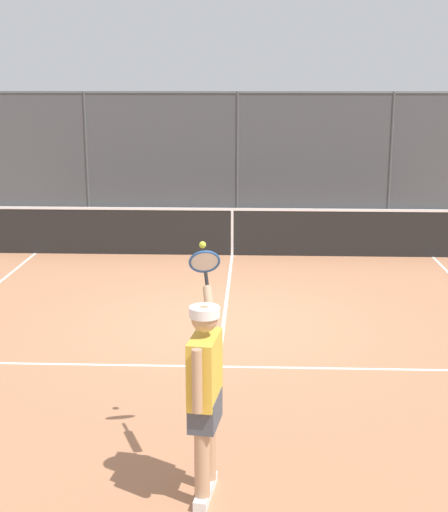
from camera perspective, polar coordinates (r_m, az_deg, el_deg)
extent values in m
plane|color=#B27551|center=(10.74, -0.02, -5.14)|extent=(60.00, 60.00, 0.00)
cube|color=white|center=(9.14, -0.46, -8.62)|extent=(6.24, 0.05, 0.01)
cube|color=white|center=(11.88, 0.22, -3.25)|extent=(0.05, 5.82, 0.01)
cylinder|color=#474C51|center=(18.96, 12.88, 7.66)|extent=(0.07, 0.07, 3.14)
cylinder|color=#474C51|center=(18.65, 1.05, 7.91)|extent=(0.07, 0.07, 3.14)
cylinder|color=#474C51|center=(19.13, -10.69, 7.82)|extent=(0.07, 0.07, 3.14)
cylinder|color=#474C51|center=(18.56, 1.07, 12.61)|extent=(15.42, 0.05, 0.05)
cube|color=#474C51|center=(18.65, 1.05, 7.91)|extent=(15.42, 0.02, 3.14)
cube|color=#235B2D|center=(19.32, 1.09, 7.39)|extent=(18.42, 0.90, 2.65)
cube|color=silver|center=(18.69, 1.02, 3.29)|extent=(16.42, 0.18, 0.15)
cube|color=black|center=(14.58, 0.64, 1.81)|extent=(10.18, 0.02, 0.91)
cube|color=white|center=(14.49, 0.65, 3.66)|extent=(10.18, 0.04, 0.05)
cube|color=white|center=(14.58, 0.64, 1.81)|extent=(0.05, 0.04, 0.91)
cube|color=silver|center=(6.45, -1.69, -18.48)|extent=(0.14, 0.27, 0.09)
cylinder|color=tan|center=(6.23, -1.72, -15.07)|extent=(0.13, 0.13, 0.79)
cube|color=silver|center=(6.67, -1.20, -17.28)|extent=(0.14, 0.27, 0.09)
cylinder|color=tan|center=(6.46, -1.22, -13.94)|extent=(0.13, 0.13, 0.79)
cube|color=#474C56|center=(6.20, -1.49, -11.94)|extent=(0.27, 0.44, 0.26)
cube|color=gold|center=(6.05, -1.51, -8.82)|extent=(0.27, 0.51, 0.57)
cylinder|color=tan|center=(5.77, -2.12, -9.73)|extent=(0.08, 0.08, 0.52)
cylinder|color=tan|center=(6.34, -1.14, -3.91)|extent=(0.15, 0.39, 0.29)
sphere|color=tan|center=(5.90, -1.53, -4.93)|extent=(0.22, 0.22, 0.22)
cylinder|color=white|center=(5.88, -1.54, -4.37)|extent=(0.28, 0.28, 0.08)
cube|color=white|center=(6.00, -1.30, -4.32)|extent=(0.21, 0.22, 0.02)
cylinder|color=black|center=(6.53, -1.37, -1.91)|extent=(0.06, 0.17, 0.13)
torus|color=#28569E|center=(6.68, -1.53, -0.45)|extent=(0.32, 0.23, 0.26)
cylinder|color=silver|center=(6.68, -1.53, -0.45)|extent=(0.27, 0.18, 0.21)
sphere|color=#C1D138|center=(6.82, -1.68, 0.88)|extent=(0.07, 0.07, 0.07)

